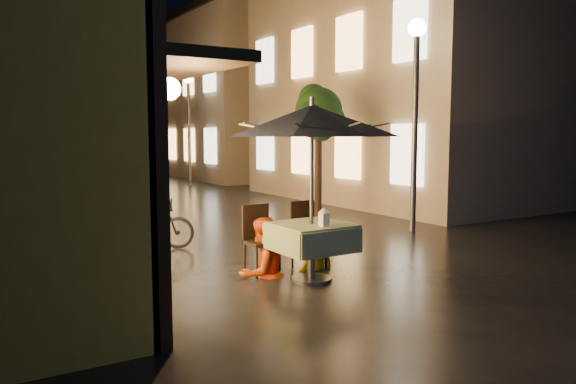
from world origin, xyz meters
TOP-DOWN VIEW (x-y plane):
  - ground at (0.00, 0.00)m, footprint 90.00×90.00m
  - east_building_near at (7.49, 6.50)m, footprint 7.30×9.30m
  - east_building_far at (7.49, 18.00)m, footprint 7.30×10.30m
  - street_tree at (2.41, 4.51)m, footprint 1.43×1.20m
  - streetlamp_near at (3.00, 2.00)m, footprint 0.36×0.36m
  - streetlamp_far at (3.00, 14.00)m, footprint 0.36×0.36m
  - cafe_table at (-0.91, -0.10)m, footprint 0.99×0.99m
  - patio_umbrella at (-0.91, -0.10)m, footprint 2.30×2.30m
  - cafe_chair_left at (-1.31, 0.63)m, footprint 0.42×0.42m
  - cafe_chair_right at (-0.51, 0.63)m, footprint 0.42×0.42m
  - table_lantern at (-0.91, -0.39)m, footprint 0.16×0.16m
  - person_orange at (-1.35, 0.49)m, footprint 0.90×0.78m
  - person_yellow at (-0.50, 0.46)m, footprint 0.98×0.72m
  - bicycle_0 at (-2.18, 3.08)m, footprint 1.72×1.16m
  - bicycle_1 at (-2.35, 4.81)m, footprint 1.65×0.56m
  - bicycle_2 at (-2.78, 6.19)m, footprint 1.71×1.17m
  - bicycle_3 at (-2.37, 6.26)m, footprint 1.75×0.56m
  - bicycle_4 at (-2.76, 7.11)m, footprint 2.02×1.34m
  - bicycle_5 at (-2.26, 8.88)m, footprint 1.86×1.04m

SIDE VIEW (x-z plane):
  - ground at x=0.00m, z-range 0.00..0.00m
  - bicycle_2 at x=-2.78m, z-range 0.00..0.85m
  - bicycle_0 at x=-2.18m, z-range 0.00..0.86m
  - bicycle_1 at x=-2.35m, z-range 0.00..0.97m
  - bicycle_4 at x=-2.76m, z-range 0.00..1.00m
  - bicycle_3 at x=-2.37m, z-range 0.00..1.04m
  - cafe_chair_left at x=-1.31m, z-range 0.05..1.03m
  - cafe_chair_right at x=-0.51m, z-range 0.05..1.03m
  - bicycle_5 at x=-2.26m, z-range 0.00..1.08m
  - cafe_table at x=-0.91m, z-range 0.20..0.98m
  - person_yellow at x=-0.50m, z-range 0.00..1.36m
  - person_orange at x=-1.35m, z-range 0.00..1.60m
  - table_lantern at x=-0.91m, z-range 0.79..1.04m
  - patio_umbrella at x=-0.91m, z-range 0.92..3.38m
  - street_tree at x=2.41m, z-range 0.85..4.00m
  - streetlamp_near at x=3.00m, z-range 0.80..5.03m
  - streetlamp_far at x=3.00m, z-range 0.80..5.03m
  - east_building_near at x=7.49m, z-range 0.01..6.81m
  - east_building_far at x=7.49m, z-range 0.01..7.31m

